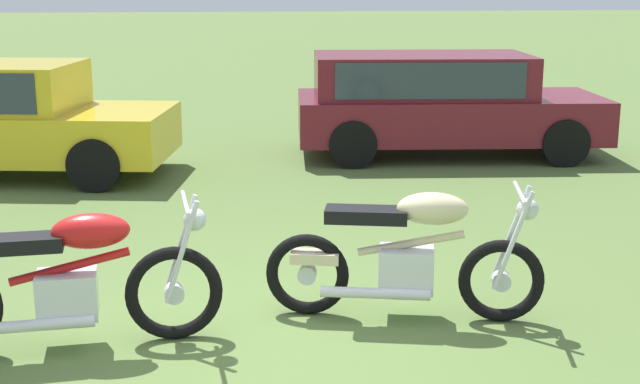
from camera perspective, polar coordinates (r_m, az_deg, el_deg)
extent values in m
plane|color=#567038|center=(6.38, -4.93, -9.22)|extent=(120.00, 120.00, 0.00)
torus|color=black|center=(6.27, -9.39, -6.45)|extent=(0.68, 0.15, 0.68)
cylinder|color=silver|center=(6.27, -9.39, -6.45)|extent=(0.15, 0.11, 0.14)
cylinder|color=silver|center=(6.25, -9.00, -3.38)|extent=(0.27, 0.06, 0.72)
cylinder|color=silver|center=(6.08, -8.90, -3.87)|extent=(0.27, 0.06, 0.72)
cube|color=silver|center=(6.27, -15.99, -6.40)|extent=(0.43, 0.34, 0.32)
cylinder|color=red|center=(6.20, -15.83, -4.65)|extent=(0.81, 0.14, 0.23)
ellipsoid|color=red|center=(6.12, -14.58, -2.45)|extent=(0.54, 0.31, 0.24)
cube|color=black|center=(6.19, -18.99, -3.18)|extent=(0.62, 0.30, 0.10)
cylinder|color=silver|center=(6.08, -8.69, -0.72)|extent=(0.09, 0.64, 0.03)
sphere|color=silver|center=(6.12, -8.08, -1.78)|extent=(0.17, 0.17, 0.16)
cylinder|color=silver|center=(6.19, -18.05, -8.20)|extent=(0.80, 0.16, 0.08)
torus|color=black|center=(6.63, 11.61, -5.64)|extent=(0.63, 0.22, 0.63)
torus|color=black|center=(6.64, -0.83, -5.33)|extent=(0.63, 0.22, 0.63)
cylinder|color=silver|center=(6.63, 11.61, -5.64)|extent=(0.16, 0.13, 0.14)
cylinder|color=silver|center=(6.64, -0.83, -5.33)|extent=(0.16, 0.13, 0.14)
cylinder|color=silver|center=(6.62, 12.20, -2.66)|extent=(0.27, 0.09, 0.74)
cylinder|color=silver|center=(6.45, 12.36, -3.11)|extent=(0.27, 0.09, 0.74)
cube|color=silver|center=(6.58, 5.58, -4.97)|extent=(0.45, 0.38, 0.32)
cylinder|color=beige|center=(6.51, 5.88, -3.31)|extent=(0.78, 0.23, 0.22)
ellipsoid|color=beige|center=(6.44, 7.27, -1.07)|extent=(0.56, 0.37, 0.24)
cube|color=black|center=(6.46, 3.00, -1.48)|extent=(0.64, 0.36, 0.10)
cube|color=beige|center=(6.59, -0.31, -4.20)|extent=(0.39, 0.25, 0.08)
cylinder|color=silver|center=(6.46, 12.78, -0.05)|extent=(0.17, 0.63, 0.03)
sphere|color=silver|center=(6.49, 13.25, -1.09)|extent=(0.19, 0.19, 0.16)
cylinder|color=silver|center=(6.47, 3.58, -6.54)|extent=(0.80, 0.25, 0.08)
cylinder|color=black|center=(12.32, -12.13, 3.32)|extent=(0.67, 0.32, 0.64)
cylinder|color=black|center=(10.77, -14.33, 1.72)|extent=(0.67, 0.32, 0.64)
cube|color=maroon|center=(12.71, 8.30, 4.84)|extent=(4.37, 2.12, 0.60)
cube|color=maroon|center=(12.57, 6.58, 7.47)|extent=(3.09, 1.84, 0.60)
cube|color=#2D3842|center=(12.56, 6.58, 7.56)|extent=(2.64, 1.84, 0.48)
cylinder|color=black|center=(13.87, 13.45, 4.39)|extent=(0.65, 0.27, 0.64)
cylinder|color=black|center=(12.28, 15.52, 3.09)|extent=(0.65, 0.27, 0.64)
cylinder|color=black|center=(13.39, 1.60, 4.44)|extent=(0.65, 0.27, 0.64)
cylinder|color=black|center=(11.74, 2.13, 3.11)|extent=(0.65, 0.27, 0.64)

